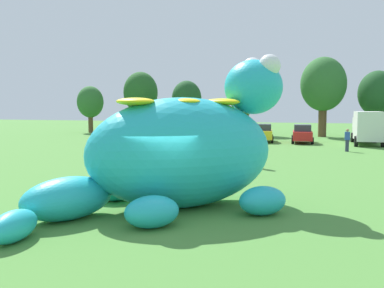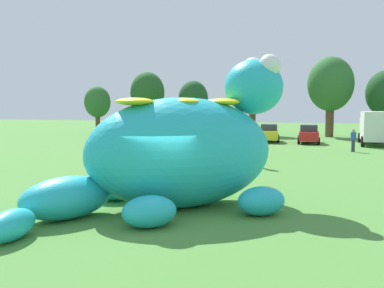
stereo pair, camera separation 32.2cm
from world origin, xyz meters
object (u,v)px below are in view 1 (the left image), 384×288
(giant_inflatable_creature, at_px, (183,151))
(spectator_by_cars, at_px, (257,152))
(car_silver, at_px, (198,132))
(spectator_mid_field, at_px, (347,140))
(car_orange, at_px, (169,132))
(car_red, at_px, (302,134))
(car_black, at_px, (233,133))
(spectator_near_inflatable, at_px, (154,140))
(box_truck, at_px, (367,127))
(car_yellow, at_px, (263,133))

(giant_inflatable_creature, height_order, spectator_by_cars, giant_inflatable_creature)
(car_silver, xyz_separation_m, spectator_mid_field, (13.91, -7.18, -0.01))
(car_orange, bearing_deg, car_silver, 15.52)
(car_red, distance_m, spectator_by_cars, 17.28)
(giant_inflatable_creature, height_order, car_black, giant_inflatable_creature)
(spectator_by_cars, bearing_deg, spectator_near_inflatable, 144.32)
(spectator_mid_field, bearing_deg, giant_inflatable_creature, -106.56)
(box_truck, bearing_deg, spectator_by_cars, -112.22)
(car_silver, relative_size, car_red, 1.01)
(giant_inflatable_creature, xyz_separation_m, car_yellow, (-1.21, 27.39, -1.03))
(giant_inflatable_creature, xyz_separation_m, spectator_near_inflatable, (-7.90, 16.28, -1.04))
(spectator_near_inflatable, bearing_deg, spectator_by_cars, -35.68)
(spectator_mid_field, bearing_deg, spectator_near_inflatable, -163.37)
(giant_inflatable_creature, distance_m, car_black, 27.08)
(car_orange, xyz_separation_m, spectator_by_cars, (11.56, -16.94, -0.01))
(car_silver, relative_size, spectator_mid_field, 2.49)
(giant_inflatable_creature, height_order, spectator_near_inflatable, giant_inflatable_creature)
(box_truck, bearing_deg, car_orange, -178.77)
(box_truck, bearing_deg, car_yellow, 179.19)
(car_red, distance_m, box_truck, 5.61)
(car_silver, relative_size, car_black, 1.03)
(box_truck, xyz_separation_m, spectator_near_inflatable, (-15.93, -10.98, -0.75))
(car_red, bearing_deg, spectator_mid_field, -61.53)
(car_red, xyz_separation_m, spectator_near_inflatable, (-10.37, -10.86, -0.01))
(spectator_near_inflatable, distance_m, spectator_mid_field, 14.60)
(car_black, bearing_deg, giant_inflatable_creature, -81.41)
(car_orange, relative_size, box_truck, 0.66)
(car_silver, height_order, spectator_mid_field, car_silver)
(giant_inflatable_creature, relative_size, spectator_by_cars, 5.43)
(car_yellow, distance_m, spectator_by_cars, 17.60)
(giant_inflatable_creature, bearing_deg, box_truck, 73.60)
(giant_inflatable_creature, xyz_separation_m, car_orange, (-10.61, 26.86, -1.03))
(car_orange, distance_m, car_silver, 2.89)
(car_silver, height_order, car_red, same)
(car_orange, xyz_separation_m, spectator_near_inflatable, (2.71, -10.58, -0.01))
(car_orange, height_order, spectator_mid_field, car_orange)
(car_yellow, distance_m, spectator_near_inflatable, 12.97)
(spectator_near_inflatable, bearing_deg, car_yellow, 58.94)
(giant_inflatable_creature, height_order, car_yellow, giant_inflatable_creature)
(car_orange, bearing_deg, spectator_mid_field, -20.98)
(car_yellow, relative_size, car_red, 1.02)
(car_silver, relative_size, box_truck, 0.66)
(car_yellow, bearing_deg, car_black, -167.44)
(car_orange, xyz_separation_m, box_truck, (18.64, 0.40, 0.74))
(spectator_near_inflatable, height_order, spectator_by_cars, same)
(car_silver, bearing_deg, spectator_by_cars, -63.65)
(car_orange, xyz_separation_m, car_yellow, (9.40, 0.53, 0.00))
(giant_inflatable_creature, height_order, car_orange, giant_inflatable_creature)
(giant_inflatable_creature, relative_size, spectator_mid_field, 5.43)
(car_orange, relative_size, car_silver, 1.00)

